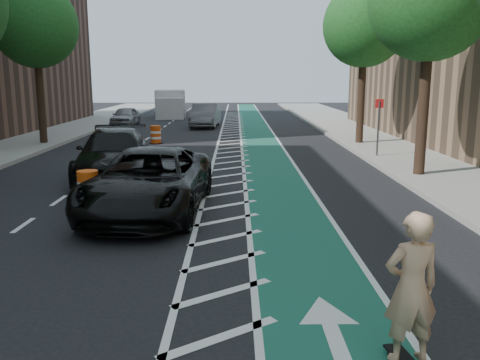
{
  "coord_description": "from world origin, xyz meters",
  "views": [
    {
      "loc": [
        1.71,
        -8.9,
        3.36
      ],
      "look_at": [
        1.8,
        2.22,
        1.1
      ],
      "focal_mm": 38.0,
      "sensor_mm": 36.0,
      "label": 1
    }
  ],
  "objects_px": {
    "suv_near": "(149,181)",
    "barrel_a": "(88,189)",
    "skateboarder": "(411,288)",
    "suv_far": "(114,154)"
  },
  "relations": [
    {
      "from": "suv_far",
      "to": "barrel_a",
      "type": "bearing_deg",
      "value": -94.2
    },
    {
      "from": "suv_far",
      "to": "skateboarder",
      "type": "bearing_deg",
      "value": -69.47
    },
    {
      "from": "skateboarder",
      "to": "barrel_a",
      "type": "xyz_separation_m",
      "value": [
        -5.9,
        7.76,
        -0.56
      ]
    },
    {
      "from": "suv_near",
      "to": "barrel_a",
      "type": "relative_size",
      "value": 6.06
    },
    {
      "from": "suv_near",
      "to": "suv_far",
      "type": "relative_size",
      "value": 1.03
    },
    {
      "from": "suv_near",
      "to": "barrel_a",
      "type": "bearing_deg",
      "value": 162.87
    },
    {
      "from": "skateboarder",
      "to": "suv_far",
      "type": "relative_size",
      "value": 0.32
    },
    {
      "from": "skateboarder",
      "to": "barrel_a",
      "type": "distance_m",
      "value": 9.76
    },
    {
      "from": "suv_near",
      "to": "barrel_a",
      "type": "height_order",
      "value": "suv_near"
    },
    {
      "from": "suv_far",
      "to": "barrel_a",
      "type": "relative_size",
      "value": 5.89
    }
  ]
}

